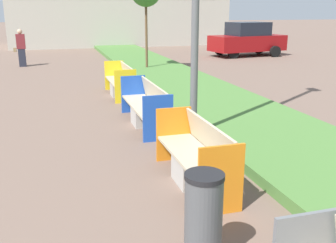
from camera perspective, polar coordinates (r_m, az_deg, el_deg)
The scene contains 7 objects.
planter_grass_strip at distance 10.53m, azimuth 7.72°, elevation 2.34°, with size 2.80×120.00×0.18m.
bench_orange_frame at distance 5.95m, azimuth 4.05°, elevation -5.58°, with size 0.65×2.04×0.94m.
bench_blue_frame at distance 8.93m, azimuth -3.21°, elevation 1.89°, with size 0.65×2.46×0.94m.
bench_yellow_frame at distance 12.08m, azimuth -6.86°, elevation 5.47°, with size 0.65×2.06×0.94m.
litter_bin at distance 4.12m, azimuth 5.15°, elevation -13.92°, with size 0.40×0.40×1.00m.
pedestrian_walking at distance 19.37m, azimuth -20.55°, elevation 9.99°, with size 0.53×0.24×1.69m.
parked_car_distant at distance 22.87m, azimuth 11.47°, elevation 11.59°, with size 4.41×2.36×1.86m.
Camera 1 is at (-1.03, 2.68, 2.55)m, focal length 42.00 mm.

